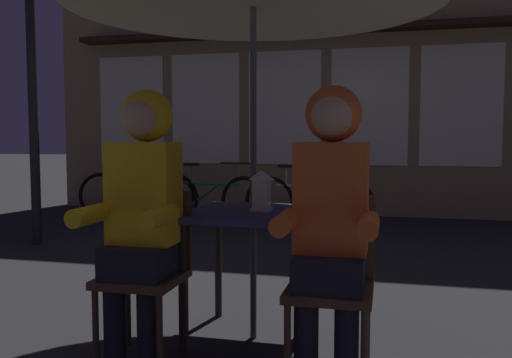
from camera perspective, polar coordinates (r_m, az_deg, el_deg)
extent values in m
plane|color=#232326|center=(3.23, -0.28, -16.49)|extent=(60.00, 60.00, 0.00)
cube|color=navy|center=(3.05, -0.29, -3.70)|extent=(0.72, 0.72, 0.04)
cylinder|color=#2D2319|center=(2.93, -7.81, -11.49)|extent=(0.04, 0.04, 0.70)
cylinder|color=#2D2319|center=(2.77, 4.51, -12.40)|extent=(0.04, 0.04, 0.70)
cylinder|color=#2D2319|center=(3.49, -4.03, -8.84)|extent=(0.04, 0.04, 0.70)
cylinder|color=#2D2319|center=(3.36, 6.22, -9.39)|extent=(0.04, 0.04, 0.70)
cylinder|color=#4C4C51|center=(3.02, -0.29, 3.89)|extent=(0.04, 0.04, 2.25)
cube|color=white|center=(3.01, 0.61, -3.29)|extent=(0.11, 0.11, 0.02)
cube|color=white|center=(3.00, 0.61, -1.63)|extent=(0.09, 0.09, 0.16)
pyramid|color=white|center=(2.99, 0.61, 0.42)|extent=(0.11, 0.11, 0.06)
cube|color=#513823|center=(2.86, -12.02, -10.32)|extent=(0.40, 0.40, 0.04)
cylinder|color=#513823|center=(2.71, -10.20, -16.11)|extent=(0.03, 0.03, 0.41)
cylinder|color=#513823|center=(2.86, -16.66, -15.13)|extent=(0.03, 0.03, 0.41)
cylinder|color=#513823|center=(3.01, -7.49, -13.99)|extent=(0.03, 0.03, 0.41)
cylinder|color=#513823|center=(3.14, -13.44, -13.27)|extent=(0.03, 0.03, 0.41)
cube|color=#513823|center=(2.97, -10.54, -5.19)|extent=(0.40, 0.03, 0.42)
cube|color=#513823|center=(2.60, 7.82, -11.74)|extent=(0.40, 0.40, 0.04)
cylinder|color=#513823|center=(2.50, 11.41, -17.90)|extent=(0.03, 0.03, 0.41)
cylinder|color=#513823|center=(2.54, 3.34, -17.51)|extent=(0.03, 0.03, 0.41)
cylinder|color=#513823|center=(2.82, 11.70, -15.29)|extent=(0.03, 0.03, 0.41)
cylinder|color=#513823|center=(2.85, 4.62, -15.00)|extent=(0.03, 0.03, 0.41)
cube|color=#513823|center=(2.73, 8.28, -6.03)|extent=(0.40, 0.03, 0.42)
cylinder|color=black|center=(2.77, -11.39, -15.21)|extent=(0.11, 0.11, 0.45)
cylinder|color=black|center=(2.85, -14.78, -14.72)|extent=(0.11, 0.11, 0.45)
cube|color=black|center=(2.84, -12.06, -8.36)|extent=(0.32, 0.36, 0.16)
cube|color=yellow|center=(2.82, -11.81, -1.43)|extent=(0.34, 0.22, 0.52)
cylinder|color=yellow|center=(2.55, -10.26, -4.04)|extent=(0.09, 0.30, 0.09)
cylinder|color=yellow|center=(2.72, -17.22, -3.65)|extent=(0.09, 0.30, 0.09)
sphere|color=tan|center=(2.80, -11.94, 6.42)|extent=(0.21, 0.21, 0.21)
sphere|color=yellow|center=(2.85, -11.50, 6.59)|extent=(0.27, 0.27, 0.27)
cylinder|color=black|center=(2.54, 9.58, -17.04)|extent=(0.11, 0.11, 0.45)
cylinder|color=black|center=(2.56, 5.37, -16.85)|extent=(0.11, 0.11, 0.45)
cube|color=black|center=(2.58, 7.85, -9.61)|extent=(0.32, 0.36, 0.16)
cube|color=#E05B23|center=(2.56, 8.02, -1.97)|extent=(0.34, 0.22, 0.52)
cylinder|color=#E05B23|center=(2.34, 11.86, -4.84)|extent=(0.09, 0.30, 0.09)
cylinder|color=#E05B23|center=(2.38, 3.13, -4.60)|extent=(0.09, 0.30, 0.09)
sphere|color=tan|center=(2.54, 8.11, 6.69)|extent=(0.21, 0.21, 0.21)
sphere|color=#E05B23|center=(2.59, 8.22, 6.86)|extent=(0.27, 0.27, 0.27)
cube|color=#937A56|center=(8.56, 12.18, 17.47)|extent=(10.00, 0.60, 6.20)
cube|color=#EAE5C6|center=(8.99, -13.06, 7.15)|extent=(1.10, 0.02, 1.70)
cube|color=#EAE5C6|center=(8.50, -5.41, 7.41)|extent=(1.10, 0.02, 1.70)
cube|color=#EAE5C6|center=(8.17, 3.02, 7.54)|extent=(1.10, 0.02, 1.70)
cube|color=#EAE5C6|center=(8.03, 11.94, 7.51)|extent=(1.10, 0.02, 1.70)
cube|color=#EAE5C6|center=(8.09, 20.95, 7.29)|extent=(1.10, 0.02, 1.70)
cube|color=#331914|center=(8.03, 12.04, 15.42)|extent=(9.00, 0.36, 0.08)
cylinder|color=black|center=(6.25, -22.68, 10.02)|extent=(0.10, 0.10, 3.60)
torus|color=black|center=(7.60, -8.93, -1.86)|extent=(0.66, 0.15, 0.66)
torus|color=black|center=(7.91, -16.12, -1.74)|extent=(0.66, 0.15, 0.66)
cylinder|color=maroon|center=(7.72, -12.62, -0.22)|extent=(0.83, 0.16, 0.04)
cylinder|color=maroon|center=(7.77, -13.46, -1.54)|extent=(0.60, 0.13, 0.44)
cylinder|color=maroon|center=(7.80, -14.64, 0.68)|extent=(0.02, 0.02, 0.24)
cube|color=black|center=(7.79, -14.66, 1.63)|extent=(0.21, 0.11, 0.04)
cylinder|color=maroon|center=(7.60, -9.86, 0.81)|extent=(0.02, 0.02, 0.28)
cylinder|color=black|center=(7.59, -9.87, 1.87)|extent=(0.44, 0.09, 0.02)
torus|color=black|center=(6.93, -1.28, -2.41)|extent=(0.66, 0.18, 0.66)
torus|color=black|center=(7.44, -8.31, -1.99)|extent=(0.66, 0.18, 0.66)
cylinder|color=#236B3D|center=(7.15, -4.93, -0.49)|extent=(0.83, 0.21, 0.04)
cylinder|color=#236B3D|center=(7.23, -5.76, -1.89)|extent=(0.60, 0.16, 0.44)
cylinder|color=#236B3D|center=(7.29, -6.87, 0.54)|extent=(0.02, 0.02, 0.24)
cube|color=black|center=(7.28, -6.88, 1.56)|extent=(0.21, 0.12, 0.04)
cylinder|color=#236B3D|center=(6.95, -2.19, 0.54)|extent=(0.02, 0.02, 0.28)
cylinder|color=black|center=(6.94, -2.19, 1.70)|extent=(0.44, 0.11, 0.02)
torus|color=black|center=(6.68, 9.79, -2.72)|extent=(0.66, 0.11, 0.66)
torus|color=black|center=(6.92, 1.43, -2.41)|extent=(0.66, 0.11, 0.66)
cylinder|color=#ADA89E|center=(6.76, 5.55, -0.77)|extent=(0.84, 0.12, 0.04)
cylinder|color=#ADA89E|center=(6.81, 4.54, -2.26)|extent=(0.61, 0.10, 0.44)
cylinder|color=#ADA89E|center=(6.83, 3.23, 0.30)|extent=(0.02, 0.02, 0.24)
cube|color=black|center=(6.82, 3.24, 1.39)|extent=(0.21, 0.10, 0.04)
cylinder|color=#ADA89E|center=(6.67, 8.80, 0.33)|extent=(0.02, 0.02, 0.28)
cylinder|color=black|center=(6.66, 8.81, 1.53)|extent=(0.44, 0.07, 0.02)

